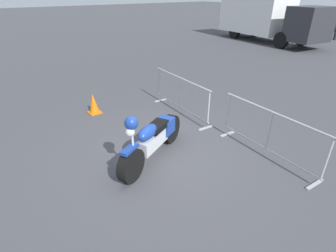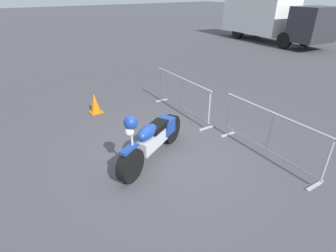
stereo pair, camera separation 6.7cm
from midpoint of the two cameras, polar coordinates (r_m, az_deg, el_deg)
ground_plane at (r=5.78m, az=0.38°, el=-6.19°), size 120.00×120.00×0.00m
motorcycle at (r=5.41m, az=-3.04°, el=-2.68°), size 1.13×2.13×1.28m
crowd_barrier_near at (r=7.47m, az=3.27°, el=6.70°), size 2.50×0.65×1.07m
crowd_barrier_far at (r=5.80m, az=21.42°, el=-1.73°), size 2.50×0.65×1.07m
box_truck at (r=20.31m, az=21.12°, el=21.45°), size 7.97×3.52×2.98m
parked_car_red at (r=30.49m, az=27.41°, el=20.10°), size 2.02×4.38×1.45m
parked_car_black at (r=28.96m, az=32.81°, el=18.59°), size 1.98×4.28×1.42m
traffic_cone at (r=7.89m, az=-15.40°, el=4.78°), size 0.34×0.34×0.59m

